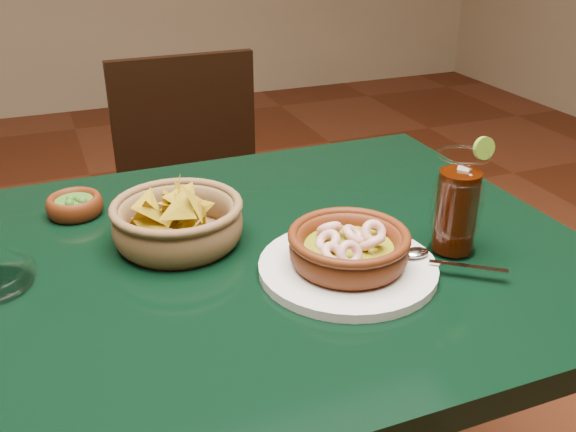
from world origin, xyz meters
name	(u,v)px	position (x,y,z in m)	size (l,w,h in m)	color
dining_table	(200,317)	(0.00, 0.00, 0.65)	(1.20, 0.80, 0.75)	black
dining_chair	(201,212)	(0.18, 0.71, 0.48)	(0.41, 0.41, 0.88)	black
shrimp_plate	(349,253)	(0.20, -0.11, 0.78)	(0.33, 0.26, 0.08)	silver
chip_basket	(178,221)	(-0.01, 0.07, 0.79)	(0.24, 0.24, 0.14)	brown
guacamole_ramekin	(75,205)	(-0.15, 0.23, 0.77)	(0.11, 0.11, 0.04)	#481B0A
cola_drink	(457,205)	(0.38, -0.11, 0.83)	(0.16, 0.16, 0.18)	white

